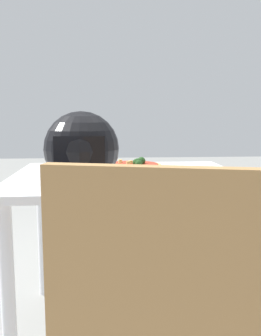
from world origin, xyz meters
name	(u,v)px	position (x,y,z in m)	size (l,w,h in m)	color
ground_plane	(128,327)	(0.00, 0.00, 0.00)	(14.00, 14.00, 0.00)	#9E9E99
dining_table	(128,195)	(0.00, 0.00, 0.63)	(1.00, 0.84, 0.72)	white
pizza_plate	(133,169)	(-0.03, -0.11, 0.73)	(0.30, 0.30, 0.01)	white
pizza	(134,165)	(-0.04, -0.11, 0.75)	(0.26, 0.26, 0.05)	tan
motorcycle_helmet	(82,150)	(0.18, 0.25, 0.85)	(0.27, 0.27, 0.27)	black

